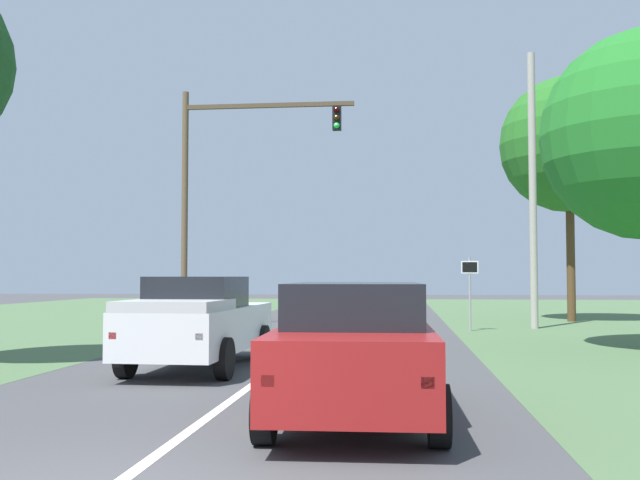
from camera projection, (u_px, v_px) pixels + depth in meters
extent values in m
plane|color=#424244|center=(289.00, 358.00, 17.41)|extent=(120.00, 120.00, 0.00)
cube|color=maroon|center=(355.00, 359.00, 9.96)|extent=(2.13, 4.95, 0.92)
cube|color=black|center=(356.00, 304.00, 10.24)|extent=(1.84, 3.08, 0.58)
cube|color=red|center=(268.00, 381.00, 7.63)|extent=(0.14, 0.06, 0.12)
cube|color=red|center=(428.00, 383.00, 7.49)|extent=(0.14, 0.06, 0.12)
cylinder|color=black|center=(295.00, 377.00, 11.54)|extent=(0.26, 0.73, 0.72)
cylinder|color=black|center=(424.00, 379.00, 11.37)|extent=(0.26, 0.73, 0.72)
cylinder|color=black|center=(264.00, 413.00, 8.51)|extent=(0.26, 0.73, 0.72)
cylinder|color=black|center=(439.00, 416.00, 8.35)|extent=(0.26, 0.73, 0.72)
cube|color=silver|center=(201.00, 328.00, 15.63)|extent=(2.06, 5.57, 0.89)
cube|color=black|center=(198.00, 292.00, 15.40)|extent=(1.75, 2.14, 0.64)
cube|color=#B8B8B8|center=(175.00, 305.00, 13.96)|extent=(1.88, 2.14, 0.20)
cube|color=red|center=(113.00, 336.00, 13.03)|extent=(0.14, 0.06, 0.12)
cube|color=red|center=(200.00, 337.00, 12.82)|extent=(0.14, 0.06, 0.12)
cylinder|color=black|center=(183.00, 341.00, 17.43)|extent=(0.25, 0.80, 0.80)
cylinder|color=black|center=(262.00, 342.00, 17.18)|extent=(0.25, 0.80, 0.80)
cylinder|color=black|center=(126.00, 357.00, 14.04)|extent=(0.25, 0.80, 0.80)
cylinder|color=black|center=(224.00, 359.00, 13.79)|extent=(0.25, 0.80, 0.80)
cylinder|color=brown|center=(185.00, 209.00, 27.83)|extent=(0.24, 0.24, 8.97)
cube|color=#4C3D2B|center=(269.00, 106.00, 27.67)|extent=(6.44, 0.16, 0.16)
cube|color=black|center=(337.00, 118.00, 27.37)|extent=(0.32, 0.28, 0.90)
sphere|color=black|center=(337.00, 110.00, 27.23)|extent=(0.22, 0.22, 0.22)
sphere|color=black|center=(337.00, 118.00, 27.22)|extent=(0.22, 0.22, 0.22)
sphere|color=#1ED83F|center=(337.00, 126.00, 27.20)|extent=(0.22, 0.22, 0.22)
cylinder|color=gray|center=(470.00, 294.00, 26.08)|extent=(0.08, 0.08, 2.61)
cube|color=white|center=(470.00, 267.00, 26.10)|extent=(0.60, 0.03, 0.44)
cube|color=black|center=(470.00, 267.00, 26.09)|extent=(0.52, 0.01, 0.36)
cylinder|color=#4C351E|center=(571.00, 258.00, 31.63)|extent=(0.36, 0.36, 5.45)
sphere|color=#256621|center=(569.00, 144.00, 31.87)|extent=(5.92, 5.92, 5.92)
cylinder|color=#9E998E|center=(533.00, 190.00, 27.51)|extent=(0.28, 0.28, 10.38)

